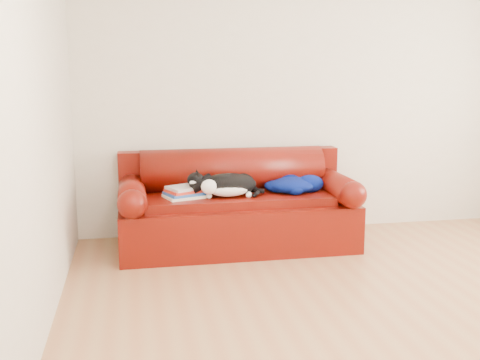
# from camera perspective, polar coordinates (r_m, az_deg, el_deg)

# --- Properties ---
(ground) EXTENTS (4.50, 4.50, 0.00)m
(ground) POSITION_cam_1_polar(r_m,az_deg,el_deg) (4.08, 15.09, -12.10)
(ground) COLOR #9C653E
(ground) RESTS_ON ground
(room_shell) EXTENTS (4.52, 4.02, 2.61)m
(room_shell) POSITION_cam_1_polar(r_m,az_deg,el_deg) (3.85, 17.90, 11.82)
(room_shell) COLOR beige
(room_shell) RESTS_ON ground
(sofa_base) EXTENTS (2.10, 0.90, 0.50)m
(sofa_base) POSITION_cam_1_polar(r_m,az_deg,el_deg) (5.12, -0.31, -4.23)
(sofa_base) COLOR #3D0F02
(sofa_base) RESTS_ON ground
(sofa_back) EXTENTS (2.10, 1.01, 0.88)m
(sofa_back) POSITION_cam_1_polar(r_m,az_deg,el_deg) (5.28, -0.79, -0.37)
(sofa_back) COLOR #3D0F02
(sofa_back) RESTS_ON ground
(book_stack) EXTENTS (0.39, 0.34, 0.10)m
(book_stack) POSITION_cam_1_polar(r_m,az_deg,el_deg) (4.90, -5.59, -1.22)
(book_stack) COLOR silver
(book_stack) RESTS_ON sofa_base
(cat) EXTENTS (0.73, 0.39, 0.26)m
(cat) POSITION_cam_1_polar(r_m,az_deg,el_deg) (4.90, -1.25, -0.57)
(cat) COLOR black
(cat) RESTS_ON sofa_base
(blanket) EXTENTS (0.59, 0.48, 0.16)m
(blanket) POSITION_cam_1_polar(r_m,az_deg,el_deg) (5.14, 5.47, -0.41)
(blanket) COLOR #021144
(blanket) RESTS_ON sofa_base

